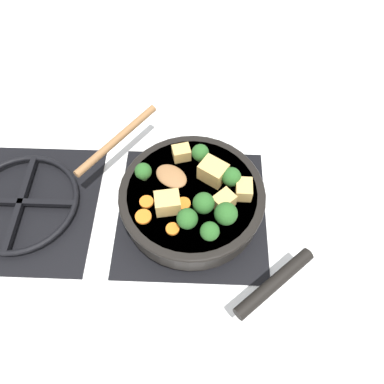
# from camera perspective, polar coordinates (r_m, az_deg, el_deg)

# --- Properties ---
(ground_plane) EXTENTS (2.40, 2.40, 0.00)m
(ground_plane) POSITION_cam_1_polar(r_m,az_deg,el_deg) (0.80, -0.00, -3.08)
(ground_plane) COLOR white
(front_burner_grate) EXTENTS (0.31, 0.31, 0.03)m
(front_burner_grate) POSITION_cam_1_polar(r_m,az_deg,el_deg) (0.78, -0.00, -2.66)
(front_burner_grate) COLOR black
(front_burner_grate) RESTS_ON ground_plane
(rear_burner_grate) EXTENTS (0.31, 0.31, 0.03)m
(rear_burner_grate) POSITION_cam_1_polar(r_m,az_deg,el_deg) (0.87, -24.46, -1.67)
(rear_burner_grate) COLOR black
(rear_burner_grate) RESTS_ON ground_plane
(skillet_pan) EXTENTS (0.38, 0.37, 0.06)m
(skillet_pan) POSITION_cam_1_polar(r_m,az_deg,el_deg) (0.74, 0.13, -1.11)
(skillet_pan) COLOR black
(skillet_pan) RESTS_ON front_burner_grate
(wooden_spoon) EXTENTS (0.22, 0.24, 0.02)m
(wooden_spoon) POSITION_cam_1_polar(r_m,az_deg,el_deg) (0.77, -7.93, 5.63)
(wooden_spoon) COLOR olive
(wooden_spoon) RESTS_ON skillet_pan
(tofu_cube_center_large) EXTENTS (0.06, 0.06, 0.04)m
(tofu_cube_center_large) POSITION_cam_1_polar(r_m,az_deg,el_deg) (0.73, 3.22, 3.13)
(tofu_cube_center_large) COLOR tan
(tofu_cube_center_large) RESTS_ON skillet_pan
(tofu_cube_near_handle) EXTENTS (0.04, 0.04, 0.03)m
(tofu_cube_near_handle) POSITION_cam_1_polar(r_m,az_deg,el_deg) (0.76, -1.62, 5.97)
(tofu_cube_near_handle) COLOR tan
(tofu_cube_near_handle) RESTS_ON skillet_pan
(tofu_cube_east_chunk) EXTENTS (0.04, 0.05, 0.04)m
(tofu_cube_east_chunk) POSITION_cam_1_polar(r_m,az_deg,el_deg) (0.69, -3.75, -1.67)
(tofu_cube_east_chunk) COLOR tan
(tofu_cube_east_chunk) RESTS_ON skillet_pan
(tofu_cube_west_chunk) EXTENTS (0.04, 0.03, 0.03)m
(tofu_cube_west_chunk) POSITION_cam_1_polar(r_m,az_deg,el_deg) (0.72, 7.89, 0.34)
(tofu_cube_west_chunk) COLOR tan
(tofu_cube_west_chunk) RESTS_ON skillet_pan
(tofu_cube_back_piece) EXTENTS (0.05, 0.05, 0.03)m
(tofu_cube_back_piece) POSITION_cam_1_polar(r_m,az_deg,el_deg) (0.70, 4.87, -1.39)
(tofu_cube_back_piece) COLOR tan
(tofu_cube_back_piece) RESTS_ON skillet_pan
(broccoli_floret_near_spoon) EXTENTS (0.04, 0.04, 0.05)m
(broccoli_floret_near_spoon) POSITION_cam_1_polar(r_m,az_deg,el_deg) (0.68, 1.77, -1.74)
(broccoli_floret_near_spoon) COLOR #709956
(broccoli_floret_near_spoon) RESTS_ON skillet_pan
(broccoli_floret_center_top) EXTENTS (0.04, 0.04, 0.05)m
(broccoli_floret_center_top) POSITION_cam_1_polar(r_m,az_deg,el_deg) (0.72, 6.00, 2.28)
(broccoli_floret_center_top) COLOR #709956
(broccoli_floret_center_top) RESTS_ON skillet_pan
(broccoli_floret_east_rim) EXTENTS (0.04, 0.04, 0.04)m
(broccoli_floret_east_rim) POSITION_cam_1_polar(r_m,az_deg,el_deg) (0.75, 1.27, 5.97)
(broccoli_floret_east_rim) COLOR #709956
(broccoli_floret_east_rim) RESTS_ON skillet_pan
(broccoli_floret_west_rim) EXTENTS (0.04, 0.04, 0.05)m
(broccoli_floret_west_rim) POSITION_cam_1_polar(r_m,az_deg,el_deg) (0.67, -0.73, -4.11)
(broccoli_floret_west_rim) COLOR #709956
(broccoli_floret_west_rim) RESTS_ON skillet_pan
(broccoli_floret_north_edge) EXTENTS (0.04, 0.04, 0.05)m
(broccoli_floret_north_edge) POSITION_cam_1_polar(r_m,az_deg,el_deg) (0.67, 5.19, -3.34)
(broccoli_floret_north_edge) COLOR #709956
(broccoli_floret_north_edge) RESTS_ON skillet_pan
(broccoli_floret_south_cluster) EXTENTS (0.03, 0.03, 0.04)m
(broccoli_floret_south_cluster) POSITION_cam_1_polar(r_m,az_deg,el_deg) (0.66, 2.72, -6.03)
(broccoli_floret_south_cluster) COLOR #709956
(broccoli_floret_south_cluster) RESTS_ON skillet_pan
(broccoli_floret_mid_floret) EXTENTS (0.03, 0.03, 0.04)m
(broccoli_floret_mid_floret) POSITION_cam_1_polar(r_m,az_deg,el_deg) (0.73, -7.45, 3.12)
(broccoli_floret_mid_floret) COLOR #709956
(broccoli_floret_mid_floret) RESTS_ON skillet_pan
(carrot_slice_orange_thin) EXTENTS (0.03, 0.03, 0.01)m
(carrot_slice_orange_thin) POSITION_cam_1_polar(r_m,az_deg,el_deg) (0.70, -7.43, -3.75)
(carrot_slice_orange_thin) COLOR orange
(carrot_slice_orange_thin) RESTS_ON skillet_pan
(carrot_slice_near_center) EXTENTS (0.03, 0.03, 0.01)m
(carrot_slice_near_center) POSITION_cam_1_polar(r_m,az_deg,el_deg) (0.72, -6.95, -1.49)
(carrot_slice_near_center) COLOR orange
(carrot_slice_near_center) RESTS_ON skillet_pan
(carrot_slice_edge_slice) EXTENTS (0.02, 0.02, 0.01)m
(carrot_slice_edge_slice) POSITION_cam_1_polar(r_m,az_deg,el_deg) (0.68, -2.98, -5.64)
(carrot_slice_edge_slice) COLOR orange
(carrot_slice_edge_slice) RESTS_ON skillet_pan
(carrot_slice_under_broccoli) EXTENTS (0.03, 0.03, 0.01)m
(carrot_slice_under_broccoli) POSITION_cam_1_polar(r_m,az_deg,el_deg) (0.71, -1.30, -1.78)
(carrot_slice_under_broccoli) COLOR orange
(carrot_slice_under_broccoli) RESTS_ON skillet_pan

